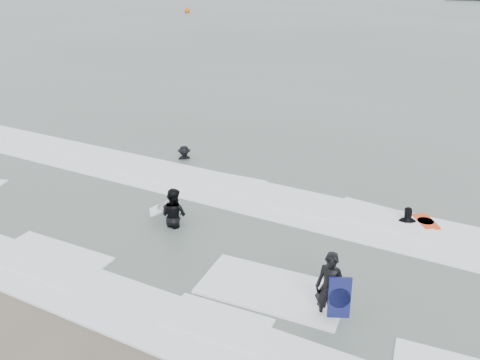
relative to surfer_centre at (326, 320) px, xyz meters
The scene contains 9 objects.
ground 4.39m from the surfer_centre, 163.73° to the right, with size 320.00×320.00×0.00m, color brown.
sea 78.88m from the surfer_centre, 93.06° to the left, with size 320.00×320.00×0.00m, color #47544C.
surfer_centre is the anchor object (origin of this frame).
surfer_wading 5.84m from the surfer_centre, 160.93° to the left, with size 0.89×0.69×1.83m, color black.
surfer_breaker 10.65m from the surfer_centre, 141.60° to the left, with size 0.96×0.55×1.48m, color black.
surfer_right_near 5.46m from the surfer_centre, 81.35° to the left, with size 1.02×0.42×1.73m, color black.
surf_foam 4.89m from the surfer_centre, 149.64° to the left, with size 30.03×9.06×0.09m.
bodyboards 2.95m from the surfer_centre, 120.16° to the left, with size 8.23×6.52×1.25m.
buoy 85.78m from the surfer_centre, 125.92° to the left, with size 1.00×1.00×1.65m.
Camera 1 is at (6.41, -7.07, 7.21)m, focal length 35.00 mm.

